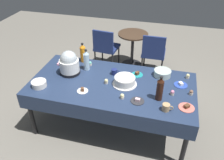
{
  "coord_description": "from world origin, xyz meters",
  "views": [
    {
      "loc": [
        0.66,
        -2.47,
        2.53
      ],
      "look_at": [
        0.0,
        0.0,
        0.8
      ],
      "focal_mm": 37.22,
      "sensor_mm": 36.0,
      "label": 1
    }
  ],
  "objects_px": {
    "glass_salad_bowl": "(162,73)",
    "maroon_chair_right": "(154,52)",
    "potluck_table": "(112,87)",
    "dessert_plate_coral": "(187,107)",
    "coffee_mug_navy": "(114,72)",
    "slow_cooker": "(69,63)",
    "round_cafe_table": "(133,44)",
    "cupcake_rose": "(106,81)",
    "coffee_mug_tan": "(166,107)",
    "dessert_plate_cobalt": "(181,85)",
    "dessert_plate_charcoal": "(137,101)",
    "maroon_chair_left": "(106,46)",
    "cupcake_vanilla": "(122,96)",
    "frosted_layer_cake": "(125,81)",
    "soda_bottle_orange_juice": "(83,53)",
    "cupcake_cocoa": "(90,64)",
    "cupcake_lemon": "(188,76)",
    "soda_bottle_water": "(86,60)",
    "cupcake_mint": "(191,93)",
    "ceramic_snack_bowl": "(39,84)",
    "dessert_plate_teal": "(137,74)",
    "cupcake_berry": "(172,93)",
    "dessert_plate_white": "(83,90)",
    "soda_bottle_cola": "(160,89)"
  },
  "relations": [
    {
      "from": "dessert_plate_cobalt",
      "to": "cupcake_vanilla",
      "type": "height_order",
      "value": "cupcake_vanilla"
    },
    {
      "from": "slow_cooker",
      "to": "cupcake_mint",
      "type": "distance_m",
      "value": 1.67
    },
    {
      "from": "glass_salad_bowl",
      "to": "maroon_chair_right",
      "type": "height_order",
      "value": "maroon_chair_right"
    },
    {
      "from": "ceramic_snack_bowl",
      "to": "maroon_chair_left",
      "type": "distance_m",
      "value": 1.96
    },
    {
      "from": "dessert_plate_charcoal",
      "to": "soda_bottle_water",
      "type": "distance_m",
      "value": 1.01
    },
    {
      "from": "cupcake_cocoa",
      "to": "cupcake_vanilla",
      "type": "distance_m",
      "value": 0.92
    },
    {
      "from": "round_cafe_table",
      "to": "cupcake_lemon",
      "type": "bearing_deg",
      "value": -54.19
    },
    {
      "from": "ceramic_snack_bowl",
      "to": "coffee_mug_tan",
      "type": "distance_m",
      "value": 1.64
    },
    {
      "from": "potluck_table",
      "to": "coffee_mug_tan",
      "type": "distance_m",
      "value": 0.83
    },
    {
      "from": "dessert_plate_coral",
      "to": "maroon_chair_right",
      "type": "bearing_deg",
      "value": 106.99
    },
    {
      "from": "slow_cooker",
      "to": "maroon_chair_left",
      "type": "relative_size",
      "value": 0.41
    },
    {
      "from": "cupcake_rose",
      "to": "coffee_mug_navy",
      "type": "bearing_deg",
      "value": 78.62
    },
    {
      "from": "cupcake_rose",
      "to": "potluck_table",
      "type": "bearing_deg",
      "value": 18.66
    },
    {
      "from": "potluck_table",
      "to": "dessert_plate_coral",
      "type": "xyz_separation_m",
      "value": [
        0.97,
        -0.27,
        0.07
      ]
    },
    {
      "from": "dessert_plate_teal",
      "to": "dessert_plate_coral",
      "type": "bearing_deg",
      "value": -39.23
    },
    {
      "from": "dessert_plate_cobalt",
      "to": "dessert_plate_charcoal",
      "type": "xyz_separation_m",
      "value": [
        -0.5,
        -0.48,
        0.0
      ]
    },
    {
      "from": "cupcake_rose",
      "to": "coffee_mug_tan",
      "type": "distance_m",
      "value": 0.88
    },
    {
      "from": "dessert_plate_coral",
      "to": "cupcake_mint",
      "type": "height_order",
      "value": "cupcake_mint"
    },
    {
      "from": "soda_bottle_cola",
      "to": "ceramic_snack_bowl",
      "type": "bearing_deg",
      "value": -175.04
    },
    {
      "from": "cupcake_berry",
      "to": "coffee_mug_navy",
      "type": "xyz_separation_m",
      "value": [
        -0.82,
        0.28,
        0.01
      ]
    },
    {
      "from": "coffee_mug_navy",
      "to": "maroon_chair_right",
      "type": "relative_size",
      "value": 0.14
    },
    {
      "from": "coffee_mug_tan",
      "to": "cupcake_berry",
      "type": "bearing_deg",
      "value": 80.05
    },
    {
      "from": "cupcake_vanilla",
      "to": "maroon_chair_left",
      "type": "distance_m",
      "value": 2.04
    },
    {
      "from": "cupcake_berry",
      "to": "maroon_chair_right",
      "type": "bearing_deg",
      "value": 103.42
    },
    {
      "from": "dessert_plate_teal",
      "to": "soda_bottle_water",
      "type": "bearing_deg",
      "value": -177.24
    },
    {
      "from": "cupcake_lemon",
      "to": "maroon_chair_right",
      "type": "height_order",
      "value": "maroon_chair_right"
    },
    {
      "from": "maroon_chair_right",
      "to": "cupcake_cocoa",
      "type": "bearing_deg",
      "value": -124.58
    },
    {
      "from": "cupcake_rose",
      "to": "soda_bottle_orange_juice",
      "type": "distance_m",
      "value": 0.71
    },
    {
      "from": "dessert_plate_coral",
      "to": "cupcake_vanilla",
      "type": "distance_m",
      "value": 0.76
    },
    {
      "from": "ceramic_snack_bowl",
      "to": "maroon_chair_left",
      "type": "height_order",
      "value": "maroon_chair_left"
    },
    {
      "from": "round_cafe_table",
      "to": "dessert_plate_teal",
      "type": "bearing_deg",
      "value": -77.41
    },
    {
      "from": "glass_salad_bowl",
      "to": "soda_bottle_orange_juice",
      "type": "bearing_deg",
      "value": 175.09
    },
    {
      "from": "dessert_plate_white",
      "to": "cupcake_mint",
      "type": "bearing_deg",
      "value": 12.01
    },
    {
      "from": "cupcake_rose",
      "to": "soda_bottle_water",
      "type": "xyz_separation_m",
      "value": [
        -0.37,
        0.28,
        0.12
      ]
    },
    {
      "from": "cupcake_mint",
      "to": "soda_bottle_water",
      "type": "bearing_deg",
      "value": 170.73
    },
    {
      "from": "potluck_table",
      "to": "cupcake_vanilla",
      "type": "bearing_deg",
      "value": -54.4
    },
    {
      "from": "frosted_layer_cake",
      "to": "ceramic_snack_bowl",
      "type": "height_order",
      "value": "frosted_layer_cake"
    },
    {
      "from": "dessert_plate_charcoal",
      "to": "cupcake_rose",
      "type": "xyz_separation_m",
      "value": [
        -0.47,
        0.27,
        0.02
      ]
    },
    {
      "from": "potluck_table",
      "to": "coffee_mug_navy",
      "type": "relative_size",
      "value": 18.3
    },
    {
      "from": "slow_cooker",
      "to": "dessert_plate_coral",
      "type": "bearing_deg",
      "value": -12.46
    },
    {
      "from": "dessert_plate_teal",
      "to": "cupcake_cocoa",
      "type": "relative_size",
      "value": 2.44
    },
    {
      "from": "potluck_table",
      "to": "cupcake_vanilla",
      "type": "height_order",
      "value": "cupcake_vanilla"
    },
    {
      "from": "dessert_plate_teal",
      "to": "cupcake_mint",
      "type": "height_order",
      "value": "cupcake_mint"
    },
    {
      "from": "maroon_chair_left",
      "to": "coffee_mug_navy",
      "type": "bearing_deg",
      "value": -68.65
    },
    {
      "from": "soda_bottle_orange_juice",
      "to": "round_cafe_table",
      "type": "height_order",
      "value": "soda_bottle_orange_juice"
    },
    {
      "from": "slow_cooker",
      "to": "round_cafe_table",
      "type": "relative_size",
      "value": 0.48
    },
    {
      "from": "frosted_layer_cake",
      "to": "coffee_mug_tan",
      "type": "relative_size",
      "value": 2.57
    },
    {
      "from": "potluck_table",
      "to": "cupcake_cocoa",
      "type": "distance_m",
      "value": 0.58
    },
    {
      "from": "dessert_plate_white",
      "to": "cupcake_cocoa",
      "type": "relative_size",
      "value": 2.11
    },
    {
      "from": "slow_cooker",
      "to": "maroon_chair_left",
      "type": "xyz_separation_m",
      "value": [
        0.09,
        1.5,
        -0.42
      ]
    }
  ]
}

